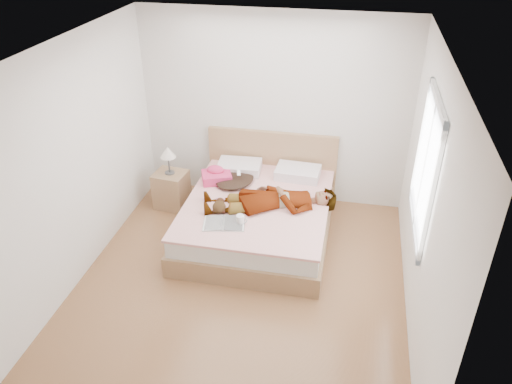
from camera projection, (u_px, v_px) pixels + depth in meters
ground at (241, 283)px, 5.61m from camera, size 4.00×4.00×0.00m
woman at (271, 196)px, 6.03m from camera, size 1.76×1.08×0.23m
hair at (235, 179)px, 6.54m from camera, size 0.60×0.68×0.09m
phone at (239, 173)px, 6.42m from camera, size 0.07×0.10×0.05m
room_shell at (425, 168)px, 4.79m from camera, size 4.00×4.00×4.00m
bed at (259, 213)px, 6.34m from camera, size 1.80×2.08×1.00m
towel at (216, 175)px, 6.55m from camera, size 0.46×0.42×0.20m
magazine at (224, 223)px, 5.71m from camera, size 0.52×0.39×0.03m
coffee_mug at (241, 219)px, 5.70m from camera, size 0.14×0.10×0.11m
plush_toy at (219, 206)px, 5.92m from camera, size 0.18×0.25×0.14m
nightstand at (171, 187)px, 6.86m from camera, size 0.46×0.42×0.91m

